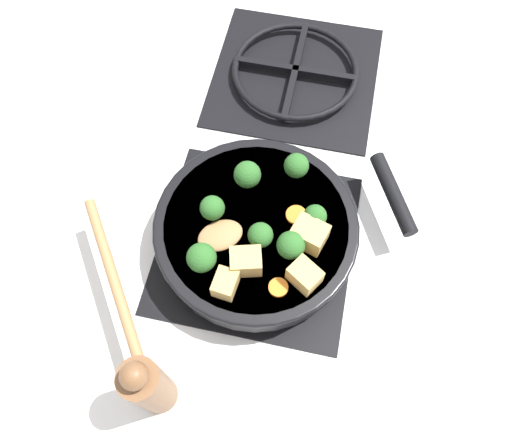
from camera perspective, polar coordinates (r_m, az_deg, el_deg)
name	(u,v)px	position (r m, az deg, el deg)	size (l,w,h in m)	color
ground_plane	(256,244)	(0.81, 0.00, -2.27)	(2.40, 2.40, 0.00)	white
front_burner_grate	(256,241)	(0.80, 0.00, -1.93)	(0.31, 0.31, 0.03)	black
rear_burner_grate	(295,73)	(1.00, 4.50, 16.86)	(0.31, 0.31, 0.03)	black
skillet_pan	(257,230)	(0.77, 0.16, -0.63)	(0.40, 0.33, 0.05)	black
wooden_spoon	(158,259)	(0.73, -11.16, -3.94)	(0.26, 0.24, 0.02)	#A87A4C
tofu_cube_center_large	(309,235)	(0.72, 6.11, -1.21)	(0.05, 0.04, 0.04)	tan
tofu_cube_near_handle	(249,262)	(0.70, -0.80, -4.38)	(0.04, 0.04, 0.04)	tan
tofu_cube_east_chunk	(225,284)	(0.70, -3.52, -6.82)	(0.04, 0.03, 0.03)	tan
tofu_cube_west_chunk	(305,275)	(0.70, 5.58, -5.88)	(0.04, 0.03, 0.03)	tan
broccoli_floret_near_spoon	(247,175)	(0.76, -1.00, 5.64)	(0.04, 0.04, 0.05)	#709956
broccoli_floret_center_top	(296,166)	(0.77, 4.63, 6.64)	(0.04, 0.04, 0.05)	#709956
broccoli_floret_east_rim	(291,245)	(0.70, 4.00, -2.44)	(0.04, 0.04, 0.05)	#709956
broccoli_floret_west_rim	(202,258)	(0.70, -6.24, -3.85)	(0.04, 0.04, 0.05)	#709956
broccoli_floret_north_edge	(315,216)	(0.73, 6.76, 0.87)	(0.03, 0.03, 0.04)	#709956
broccoli_floret_south_cluster	(260,235)	(0.71, 0.51, -1.29)	(0.04, 0.04, 0.04)	#709956
broccoli_floret_mid_floret	(213,206)	(0.73, -4.96, 2.02)	(0.04, 0.04, 0.04)	#709956
carrot_slice_orange_thin	(278,287)	(0.71, 2.56, -7.26)	(0.03, 0.03, 0.01)	orange
carrot_slice_near_center	(296,215)	(0.75, 4.62, 1.03)	(0.03, 0.03, 0.01)	orange
pepper_mill	(149,386)	(0.68, -12.18, -17.69)	(0.05, 0.05, 0.19)	brown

